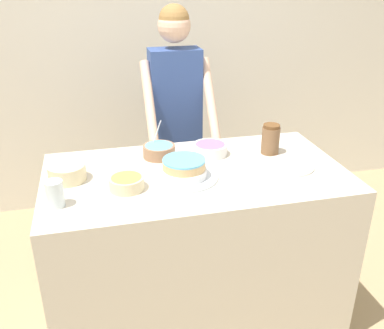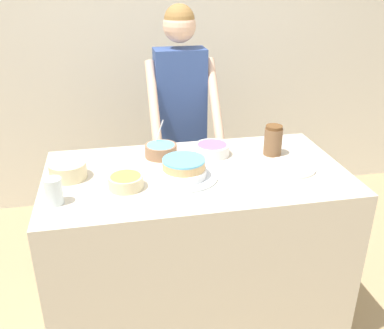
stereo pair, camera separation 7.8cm
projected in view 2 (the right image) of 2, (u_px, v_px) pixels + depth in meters
The scene contains 11 objects.
wall_back at pixel (157, 52), 3.47m from camera, with size 10.00×0.05×2.60m.
counter at pixel (196, 248), 2.42m from camera, with size 1.56×0.84×0.96m.
person_baker at pixel (181, 106), 2.86m from camera, with size 0.45×0.47×1.72m.
cake at pixel (184, 170), 2.13m from camera, with size 0.34×0.34×0.10m.
frosting_bowl_purple at pixel (212, 149), 2.40m from camera, with size 0.19×0.19×0.06m.
frosting_bowl_olive at pixel (126, 181), 2.04m from camera, with size 0.17×0.17×0.06m.
frosting_bowl_white at pixel (68, 170), 2.13m from camera, with size 0.18×0.18×0.08m.
frosting_bowl_blue at pixel (161, 150), 2.38m from camera, with size 0.18×0.18×0.19m.
drinking_glass at pixel (54, 191), 1.89m from camera, with size 0.08×0.08×0.12m.
ceramic_plate at pixel (290, 168), 2.24m from camera, with size 0.26×0.26×0.01m.
stoneware_jar at pixel (273, 140), 2.39m from camera, with size 0.10×0.10×0.17m.
Camera 2 is at (-0.41, -1.53, 1.92)m, focal length 40.00 mm.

